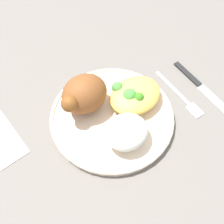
{
  "coord_description": "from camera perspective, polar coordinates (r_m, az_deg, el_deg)",
  "views": [
    {
      "loc": [
        0.18,
        0.24,
        0.49
      ],
      "look_at": [
        0.0,
        0.0,
        0.03
      ],
      "focal_mm": 45.86,
      "sensor_mm": 36.0,
      "label": 1
    }
  ],
  "objects": [
    {
      "name": "mac_cheese_with_broccoli",
      "position": [
        0.57,
        4.31,
        3.64
      ],
      "size": [
        0.11,
        0.09,
        0.04
      ],
      "color": "#F0BF4D",
      "rests_on": "plate"
    },
    {
      "name": "fork",
      "position": [
        0.63,
        13.49,
        3.21
      ],
      "size": [
        0.02,
        0.14,
        0.01
      ],
      "color": "#B2B2B7",
      "rests_on": "ground_plane"
    },
    {
      "name": "ground_plane",
      "position": [
        0.58,
        0.0,
        -1.42
      ],
      "size": [
        2.0,
        2.0,
        0.0
      ],
      "primitive_type": "plane",
      "color": "#635D57"
    },
    {
      "name": "plate",
      "position": [
        0.57,
        0.0,
        -0.97
      ],
      "size": [
        0.25,
        0.25,
        0.02
      ],
      "color": "beige",
      "rests_on": "ground_plane"
    },
    {
      "name": "roasted_chicken",
      "position": [
        0.55,
        -5.69,
        3.49
      ],
      "size": [
        0.1,
        0.08,
        0.07
      ],
      "color": "brown",
      "rests_on": "plate"
    },
    {
      "name": "rice_pile",
      "position": [
        0.52,
        2.89,
        -3.99
      ],
      "size": [
        0.08,
        0.07,
        0.05
      ],
      "primitive_type": "ellipsoid",
      "color": "white",
      "rests_on": "plate"
    },
    {
      "name": "knife",
      "position": [
        0.65,
        17.07,
        5.2
      ],
      "size": [
        0.02,
        0.19,
        0.01
      ],
      "color": "black",
      "rests_on": "ground_plane"
    }
  ]
}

